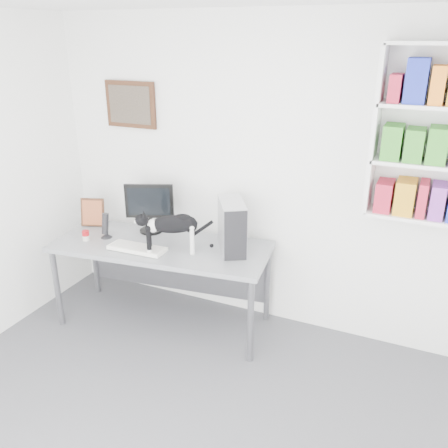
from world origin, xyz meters
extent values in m
cube|color=white|center=(0.00, 2.00, 1.35)|extent=(4.00, 0.01, 2.70)
cube|color=#4E2D19|center=(-1.30, 1.97, 1.90)|extent=(0.52, 0.04, 0.42)
cube|color=gray|center=(-0.75, 1.49, 0.40)|extent=(1.98, 0.97, 0.79)
cube|color=black|center=(-0.98, 1.70, 1.03)|extent=(0.49, 0.36, 0.47)
cube|color=white|center=(-0.87, 1.30, 0.81)|extent=(0.50, 0.21, 0.04)
cube|color=silver|center=(-0.14, 1.64, 1.01)|extent=(0.39, 0.47, 0.43)
cylinder|color=black|center=(-1.28, 1.42, 0.91)|extent=(0.12, 0.12, 0.24)
cube|color=#4E2D19|center=(-1.57, 1.60, 0.93)|extent=(0.24, 0.16, 0.28)
cylinder|color=#AE0E16|center=(-1.40, 1.29, 0.84)|extent=(0.08, 0.08, 0.09)
camera|label=1|loc=(1.30, -1.73, 2.51)|focal=38.00mm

